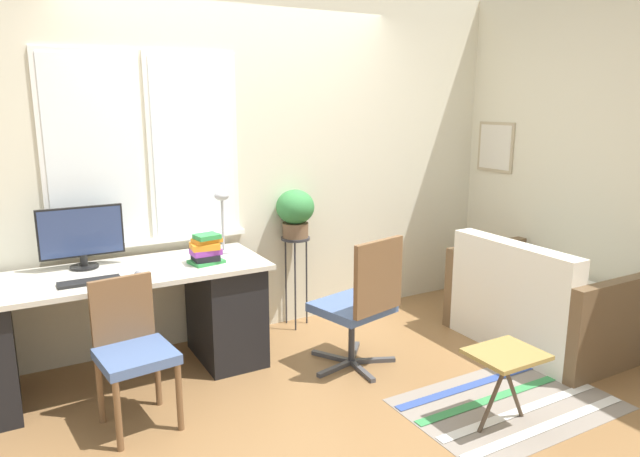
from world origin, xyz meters
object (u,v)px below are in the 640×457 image
at_px(monitor, 82,236).
at_px(book_stack, 206,250).
at_px(office_chair_swivel, 360,303).
at_px(keyboard, 90,282).
at_px(mouse, 138,274).
at_px(potted_plant, 295,211).
at_px(folding_stool, 506,360).
at_px(desk_lamp, 222,214).
at_px(plant_stand, 296,251).
at_px(desk_chair_wooden, 133,347).
at_px(couch_loveseat, 538,307).

bearing_deg(monitor, book_stack, -21.18).
bearing_deg(office_chair_swivel, keyboard, -28.75).
distance_m(mouse, potted_plant, 1.41).
height_order(monitor, folding_stool, monitor).
relative_size(monitor, desk_lamp, 1.18).
xyz_separation_m(keyboard, folding_stool, (1.96, -1.45, -0.36)).
distance_m(book_stack, potted_plant, 0.94).
distance_m(keyboard, potted_plant, 1.67).
bearing_deg(mouse, book_stack, 10.54).
bearing_deg(desk_lamp, office_chair_swivel, -47.58).
xyz_separation_m(book_stack, plant_stand, (0.86, 0.37, -0.21)).
bearing_deg(potted_plant, desk_lamp, -167.86).
distance_m(plant_stand, potted_plant, 0.33).
bearing_deg(desk_chair_wooden, potted_plant, 23.40).
height_order(book_stack, plant_stand, book_stack).
bearing_deg(mouse, potted_plant, 18.94).
xyz_separation_m(desk_lamp, desk_chair_wooden, (-0.80, -0.70, -0.57)).
distance_m(couch_loveseat, folding_stool, 1.28).
relative_size(desk_lamp, potted_plant, 1.16).
distance_m(desk_lamp, office_chair_swivel, 1.16).
height_order(desk_lamp, book_stack, desk_lamp).
height_order(monitor, desk_lamp, desk_lamp).
xyz_separation_m(book_stack, desk_chair_wooden, (-0.60, -0.47, -0.38)).
height_order(office_chair_swivel, couch_loveseat, office_chair_swivel).
relative_size(office_chair_swivel, plant_stand, 1.25).
distance_m(book_stack, couch_loveseat, 2.50).
bearing_deg(book_stack, potted_plant, 23.19).
xyz_separation_m(mouse, folding_stool, (1.68, -1.44, -0.37)).
bearing_deg(mouse, folding_stool, -40.58).
bearing_deg(desk_lamp, desk_chair_wooden, -138.90).
xyz_separation_m(desk_chair_wooden, plant_stand, (1.45, 0.84, 0.17)).
bearing_deg(office_chair_swivel, book_stack, -43.86).
bearing_deg(desk_lamp, couch_loveseat, -27.04).
bearing_deg(office_chair_swivel, desk_lamp, -60.88).
xyz_separation_m(desk_chair_wooden, couch_loveseat, (2.89, -0.37, -0.17)).
height_order(mouse, office_chair_swivel, office_chair_swivel).
bearing_deg(couch_loveseat, potted_plant, 50.01).
distance_m(office_chair_swivel, potted_plant, 1.02).
relative_size(desk_chair_wooden, folding_stool, 1.86).
distance_m(monitor, plant_stand, 1.62).
xyz_separation_m(mouse, office_chair_swivel, (1.36, -0.44, -0.29)).
bearing_deg(keyboard, couch_loveseat, -14.14).
distance_m(monitor, keyboard, 0.41).
relative_size(keyboard, book_stack, 1.51).
relative_size(desk_chair_wooden, office_chair_swivel, 0.89).
xyz_separation_m(mouse, potted_plant, (1.32, 0.45, 0.20)).
distance_m(desk_chair_wooden, couch_loveseat, 2.92).
distance_m(potted_plant, folding_stool, 2.00).
xyz_separation_m(office_chair_swivel, folding_stool, (0.32, -1.00, -0.08)).
xyz_separation_m(desk_lamp, office_chair_swivel, (0.69, -0.75, -0.55)).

